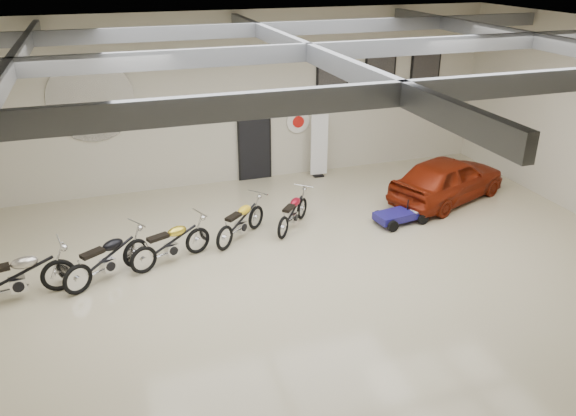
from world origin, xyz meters
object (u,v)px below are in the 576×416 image
object	(u,v)px
go_kart	(405,211)
vintage_car	(448,179)
motorcycle_black	(107,257)
motorcycle_yellow	(241,220)
motorcycle_silver	(16,276)
banner_stand	(319,147)
motorcycle_gold	(171,242)
motorcycle_red	(293,211)

from	to	relation	value
go_kart	vintage_car	xyz separation A→B (m)	(1.81, 0.90, 0.34)
motorcycle_black	motorcycle_yellow	size ratio (longest dim) A/B	1.09
motorcycle_silver	motorcycle_black	distance (m)	1.76
banner_stand	motorcycle_yellow	xyz separation A→B (m)	(-3.34, -3.36, -0.49)
motorcycle_silver	motorcycle_yellow	xyz separation A→B (m)	(4.88, 1.23, -0.08)
motorcycle_yellow	go_kart	xyz separation A→B (m)	(4.28, -0.42, -0.18)
motorcycle_silver	motorcycle_gold	distance (m)	3.17
motorcycle_silver	go_kart	size ratio (longest dim) A/B	1.30
motorcycle_red	motorcycle_gold	bearing A→B (deg)	145.97
motorcycle_black	motorcycle_red	size ratio (longest dim) A/B	1.16
vintage_car	motorcycle_silver	bearing A→B (deg)	77.42
motorcycle_black	go_kart	size ratio (longest dim) A/B	1.21
motorcycle_gold	motorcycle_yellow	size ratio (longest dim) A/B	1.05
motorcycle_black	motorcycle_gold	bearing A→B (deg)	-19.94
banner_stand	go_kart	world-z (taller)	banner_stand
motorcycle_black	motorcycle_red	bearing A→B (deg)	-18.44
motorcycle_gold	go_kart	world-z (taller)	motorcycle_gold
banner_stand	motorcycle_silver	size ratio (longest dim) A/B	0.89
motorcycle_yellow	vintage_car	size ratio (longest dim) A/B	0.49
banner_stand	motorcycle_black	xyz separation A→B (m)	(-6.49, -4.31, -0.44)
motorcycle_gold	go_kart	bearing A→B (deg)	-20.35
motorcycle_gold	go_kart	distance (m)	6.06
motorcycle_yellow	motorcycle_red	distance (m)	1.40
motorcycle_yellow	motorcycle_gold	bearing A→B (deg)	159.39
motorcycle_gold	motorcycle_red	size ratio (longest dim) A/B	1.12
motorcycle_gold	motorcycle_black	bearing A→B (deg)	169.67
motorcycle_silver	vintage_car	xyz separation A→B (m)	(10.97, 1.71, 0.08)
banner_stand	motorcycle_black	size ratio (longest dim) A/B	0.95
vintage_car	go_kart	bearing A→B (deg)	94.93
motorcycle_red	vintage_car	world-z (taller)	vintage_car
motorcycle_gold	vintage_car	distance (m)	7.94
motorcycle_black	go_kart	bearing A→B (deg)	-28.07
banner_stand	motorcycle_black	world-z (taller)	banner_stand
motorcycle_silver	motorcycle_red	size ratio (longest dim) A/B	1.25
motorcycle_black	vintage_car	size ratio (longest dim) A/B	0.54
motorcycle_red	go_kart	xyz separation A→B (m)	(2.89, -0.58, -0.15)
motorcycle_black	motorcycle_red	distance (m)	4.68
motorcycle_black	vintage_car	world-z (taller)	vintage_car
motorcycle_black	motorcycle_yellow	xyz separation A→B (m)	(3.15, 0.95, -0.04)
banner_stand	motorcycle_yellow	bearing A→B (deg)	-131.43
motorcycle_black	go_kart	xyz separation A→B (m)	(7.43, 0.53, -0.23)
banner_stand	go_kart	bearing A→B (deg)	-72.53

